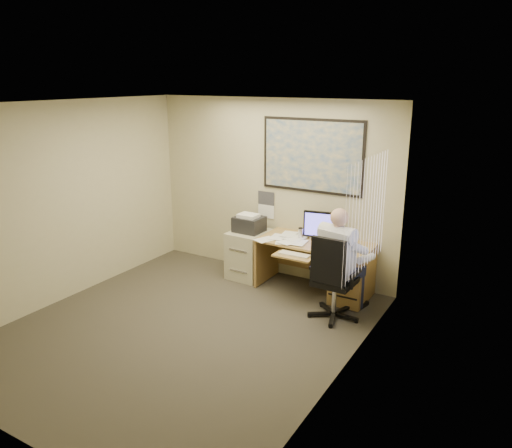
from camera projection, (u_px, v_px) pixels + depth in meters
The scene contains 8 objects.
room_shell at pixel (179, 224), 5.74m from camera, with size 4.00×4.50×2.70m.
desk at pixel (337, 266), 6.97m from camera, with size 1.60×0.97×1.15m.
world_map at pixel (312, 156), 7.12m from camera, with size 1.56×0.03×1.06m, color #1E4C93.
wall_calendar at pixel (266, 205), 7.72m from camera, with size 0.28×0.01×0.42m, color white.
window_blinds at pixel (368, 215), 5.39m from camera, with size 0.06×1.40×1.30m, color silver, non-canonical shape.
filing_cabinet at pixel (249, 250), 7.66m from camera, with size 0.54×0.64×1.01m.
office_chair at pixel (333, 295), 6.32m from camera, with size 0.70×0.70×1.13m.
person at pixel (337, 264), 6.28m from camera, with size 0.60×0.86×1.44m, color silver, non-canonical shape.
Camera 1 is at (3.57, -4.29, 2.97)m, focal length 35.00 mm.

